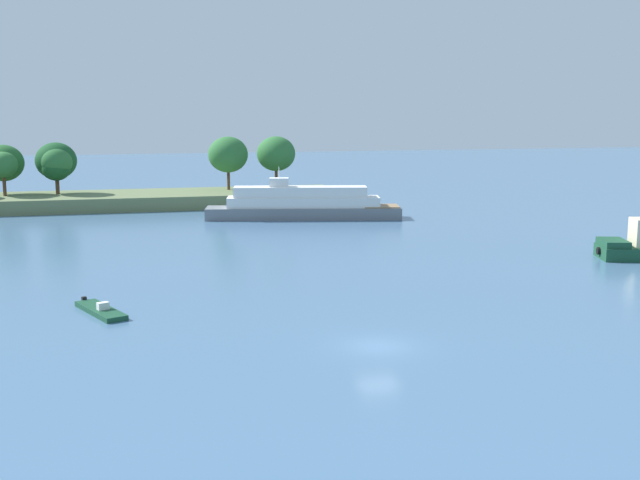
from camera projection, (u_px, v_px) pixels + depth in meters
ground_plane at (378, 346)px, 48.50m from camera, size 400.00×400.00×0.00m
treeline_island at (93, 185)px, 113.50m from camera, size 68.40×12.55×9.70m
white_riverboat at (303, 205)px, 102.51m from camera, size 24.89×8.98×6.59m
small_motorboat at (101, 310)px, 56.20m from camera, size 3.74×6.13×0.86m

